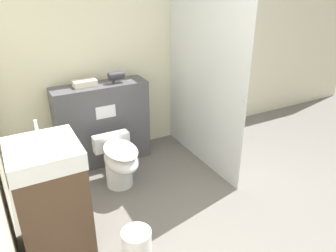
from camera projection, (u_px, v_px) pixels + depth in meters
wall_back at (130, 49)px, 3.85m from camera, size 8.00×0.06×2.50m
partition_panel at (103, 124)px, 3.77m from camera, size 1.05×0.32×0.95m
shower_glass at (203, 78)px, 3.57m from camera, size 0.04×1.45×2.04m
toilet at (119, 161)px, 3.36m from camera, size 0.39×0.59×0.51m
sink_vanity at (51, 198)px, 2.54m from camera, size 0.51×0.54×1.08m
hair_drier at (117, 76)px, 3.60m from camera, size 0.20×0.09×0.12m
folded_towel at (85, 83)px, 3.51m from camera, size 0.25×0.13×0.06m
waste_bin at (137, 246)px, 2.52m from camera, size 0.23×0.23×0.28m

